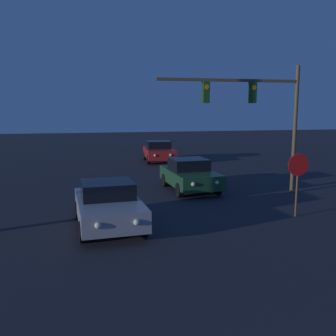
{
  "coord_description": "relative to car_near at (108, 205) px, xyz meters",
  "views": [
    {
      "loc": [
        -3.03,
        -1.19,
        3.89
      ],
      "look_at": [
        0.0,
        12.51,
        1.64
      ],
      "focal_mm": 40.0,
      "sensor_mm": 36.0,
      "label": 1
    }
  ],
  "objects": [
    {
      "name": "car_mid",
      "position": [
        4.14,
        4.84,
        0.0
      ],
      "size": [
        2.19,
        4.09,
        1.5
      ],
      "rotation": [
        0.0,
        0.0,
        3.2
      ],
      "color": "#1E4728",
      "rests_on": "ground_plane"
    },
    {
      "name": "traffic_signal_mast",
      "position": [
        6.85,
        3.3,
        3.17
      ],
      "size": [
        6.48,
        0.3,
        5.76
      ],
      "color": "brown",
      "rests_on": "ground_plane"
    },
    {
      "name": "stop_sign",
      "position": [
        6.7,
        -0.25,
        0.87
      ],
      "size": [
        0.79,
        0.07,
        2.3
      ],
      "color": "brown",
      "rests_on": "ground_plane"
    },
    {
      "name": "car_far",
      "position": [
        4.58,
        14.73,
        0.0
      ],
      "size": [
        2.19,
        4.09,
        1.5
      ],
      "rotation": [
        0.0,
        0.0,
        3.08
      ],
      "color": "#B21E1E",
      "rests_on": "ground_plane"
    },
    {
      "name": "car_near",
      "position": [
        0.0,
        0.0,
        0.0
      ],
      "size": [
        2.22,
        4.1,
        1.5
      ],
      "rotation": [
        0.0,
        0.0,
        3.21
      ],
      "color": "#99999E",
      "rests_on": "ground_plane"
    }
  ]
}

